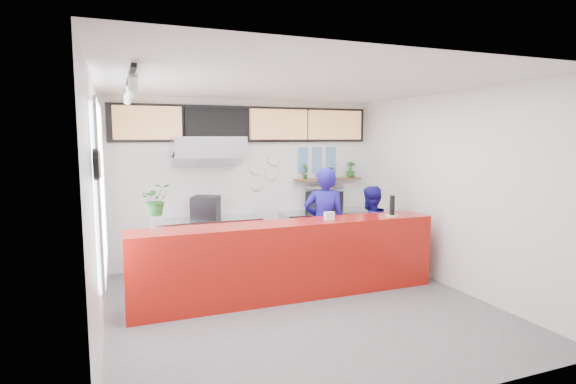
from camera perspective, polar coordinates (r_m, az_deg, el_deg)
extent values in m
plane|color=slate|center=(6.38, 1.49, -14.26)|extent=(5.00, 5.00, 0.00)
plane|color=silver|center=(5.99, 1.58, 13.58)|extent=(5.00, 5.00, 0.00)
plane|color=white|center=(8.35, -5.12, 1.34)|extent=(5.00, 0.00, 5.00)
plane|color=white|center=(5.55, -23.04, -1.96)|extent=(0.00, 5.00, 5.00)
plane|color=white|center=(7.34, 19.85, 0.20)|extent=(0.00, 5.00, 5.00)
cube|color=#A1130B|center=(6.56, 0.14, -8.60)|extent=(4.50, 0.60, 1.10)
cube|color=beige|center=(8.31, -5.18, 8.91)|extent=(5.00, 0.02, 0.80)
cube|color=#B2B5BA|center=(8.05, -9.96, -6.53)|extent=(1.80, 0.60, 0.90)
cube|color=black|center=(7.91, -10.41, -1.97)|extent=(0.58, 0.58, 0.40)
cube|color=#B2B5BA|center=(7.79, -10.14, 5.66)|extent=(1.20, 0.70, 0.35)
cube|color=#B2B5BA|center=(7.79, -10.11, 4.19)|extent=(1.20, 0.69, 0.31)
cube|color=#B2B5BA|center=(8.77, 5.00, -5.34)|extent=(1.80, 0.60, 0.90)
cube|color=black|center=(8.63, 4.64, -1.20)|extent=(0.70, 0.59, 0.39)
cube|color=#A1A2A8|center=(8.60, 4.65, 0.69)|extent=(0.71, 0.54, 0.06)
cube|color=brown|center=(8.84, 5.08, 1.64)|extent=(1.40, 0.18, 0.04)
cube|color=tan|center=(7.89, -17.39, 8.37)|extent=(1.10, 0.10, 0.55)
cube|color=black|center=(8.06, -9.04, 8.56)|extent=(1.10, 0.10, 0.55)
cube|color=tan|center=(8.38, -1.18, 8.57)|extent=(1.10, 0.10, 0.55)
cube|color=tan|center=(8.84, 5.98, 8.44)|extent=(1.10, 0.10, 0.55)
cube|color=black|center=(8.28, -5.12, 8.57)|extent=(4.80, 0.04, 0.65)
cube|color=silver|center=(5.82, -22.75, 0.43)|extent=(0.04, 2.20, 1.90)
cube|color=#B2B5BA|center=(5.82, -22.55, 0.44)|extent=(0.03, 2.30, 2.00)
cylinder|color=black|center=(4.60, -23.19, 3.23)|extent=(0.05, 0.30, 0.30)
cylinder|color=white|center=(4.60, -22.81, 3.24)|extent=(0.02, 0.26, 0.26)
cube|color=black|center=(5.53, -19.50, 13.15)|extent=(0.05, 2.40, 0.04)
cylinder|color=silver|center=(8.34, -4.09, 3.07)|extent=(0.24, 0.03, 0.24)
cylinder|color=silver|center=(8.44, -2.14, 2.44)|extent=(0.24, 0.03, 0.24)
cylinder|color=silver|center=(8.37, -4.07, 1.02)|extent=(0.24, 0.03, 0.24)
cylinder|color=silver|center=(8.45, -1.82, 4.14)|extent=(0.24, 0.03, 0.24)
cube|color=#598CBF|center=(8.67, 1.91, 4.87)|extent=(0.20, 0.02, 0.25)
cube|color=#598CBF|center=(8.79, 3.71, 4.89)|extent=(0.20, 0.02, 0.25)
cube|color=#598CBF|center=(8.92, 5.47, 4.90)|extent=(0.20, 0.02, 0.25)
cube|color=#598CBF|center=(8.68, 1.90, 3.23)|extent=(0.20, 0.02, 0.25)
cube|color=#598CBF|center=(8.80, 3.70, 3.26)|extent=(0.20, 0.02, 0.25)
cube|color=#598CBF|center=(8.93, 5.45, 3.30)|extent=(0.20, 0.02, 0.25)
imported|color=navy|center=(7.28, 4.64, -4.08)|extent=(0.79, 0.67, 1.84)
imported|color=navy|center=(7.67, 10.33, -4.88)|extent=(0.84, 0.72, 1.51)
imported|color=#215C20|center=(8.62, 2.19, 2.66)|extent=(0.19, 0.16, 0.30)
imported|color=#215C20|center=(8.87, 5.64, 2.68)|extent=(0.30, 0.28, 0.28)
imported|color=#215C20|center=(9.06, 7.97, 2.84)|extent=(0.22, 0.21, 0.31)
cylinder|color=silver|center=(6.00, -16.31, -3.92)|extent=(0.18, 0.18, 0.21)
imported|color=#215C20|center=(5.95, -16.42, -0.91)|extent=(0.40, 0.36, 0.41)
cube|color=silver|center=(6.63, 5.25, -3.05)|extent=(0.15, 0.10, 0.12)
cylinder|color=silver|center=(7.13, 13.06, -2.93)|extent=(0.23, 0.23, 0.02)
cylinder|color=black|center=(7.11, 13.09, -1.66)|extent=(0.10, 0.10, 0.31)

